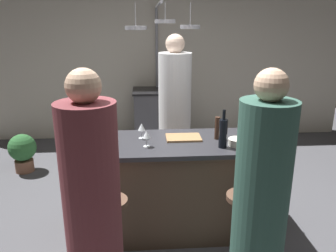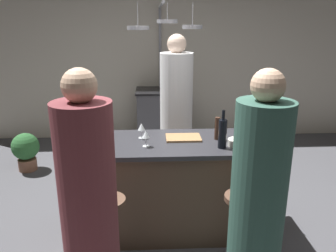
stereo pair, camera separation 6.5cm
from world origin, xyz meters
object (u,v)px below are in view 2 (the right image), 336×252
at_px(pepper_mill, 217,128).
at_px(mixing_bowl_ceramic, 237,143).
at_px(wine_glass_near_left_guest, 259,133).
at_px(mixing_bowl_steel, 91,135).
at_px(potted_plant, 26,149).
at_px(wine_glass_by_chef, 141,128).
at_px(chef, 176,118).
at_px(stove_range, 161,116).
at_px(wine_bottle_amber, 249,123).
at_px(bar_stool_left, 110,234).
at_px(wine_bottle_green, 91,138).
at_px(wine_glass_near_right_guest, 146,135).
at_px(bar_stool_right, 239,230).
at_px(guest_left, 89,212).
at_px(guest_right, 257,208).
at_px(cutting_board, 183,138).
at_px(wine_bottle_white, 79,136).
at_px(wine_bottle_dark, 223,133).

bearing_deg(pepper_mill, mixing_bowl_ceramic, -50.68).
distance_m(wine_glass_near_left_guest, mixing_bowl_steel, 1.51).
distance_m(potted_plant, wine_glass_by_chef, 2.21).
distance_m(chef, pepper_mill, 1.02).
bearing_deg(stove_range, wine_bottle_amber, -71.69).
distance_m(potted_plant, mixing_bowl_ceramic, 2.97).
bearing_deg(bar_stool_left, wine_bottle_green, 111.85).
bearing_deg(wine_glass_near_right_guest, bar_stool_right, -34.64).
bearing_deg(guest_left, wine_glass_near_right_guest, 67.71).
xyz_separation_m(mixing_bowl_ceramic, mixing_bowl_steel, (-1.30, 0.23, 0.01)).
bearing_deg(guest_right, cutting_board, 110.53).
bearing_deg(mixing_bowl_steel, wine_bottle_white, -101.55).
relative_size(chef, mixing_bowl_ceramic, 10.92).
bearing_deg(stove_range, bar_stool_right, -80.39).
height_order(chef, wine_bottle_dark, chef).
xyz_separation_m(bar_stool_left, cutting_board, (0.62, 0.69, 0.53)).
height_order(wine_bottle_white, wine_glass_by_chef, wine_bottle_white).
bearing_deg(stove_range, mixing_bowl_ceramic, -77.17).
bearing_deg(cutting_board, wine_glass_by_chef, 175.91).
bearing_deg(guest_right, wine_bottle_amber, 77.45).
bearing_deg(potted_plant, wine_glass_near_left_guest, -30.37).
height_order(chef, wine_bottle_amber, chef).
bearing_deg(bar_stool_right, cutting_board, 118.91).
distance_m(potted_plant, wine_glass_near_left_guest, 3.13).
distance_m(bar_stool_left, wine_glass_by_chef, 0.98).
height_order(potted_plant, wine_bottle_amber, wine_bottle_amber).
bearing_deg(stove_range, mixing_bowl_steel, -106.73).
bearing_deg(guest_left, wine_bottle_white, 104.28).
bearing_deg(wine_bottle_green, mixing_bowl_ceramic, 2.44).
relative_size(bar_stool_right, cutting_board, 2.12).
bearing_deg(wine_bottle_amber, pepper_mill, -163.79).
xyz_separation_m(wine_bottle_white, wine_glass_near_right_guest, (0.56, 0.04, -0.02)).
xyz_separation_m(pepper_mill, wine_bottle_white, (-1.20, -0.19, 0.02)).
xyz_separation_m(wine_bottle_dark, wine_bottle_amber, (0.32, 0.31, -0.01)).
relative_size(stove_range, guest_right, 0.53).
distance_m(stove_range, pepper_mill, 2.52).
bearing_deg(pepper_mill, chef, 107.63).
xyz_separation_m(chef, pepper_mill, (0.30, -0.96, 0.17)).
xyz_separation_m(guest_left, mixing_bowl_ceramic, (1.14, 0.83, 0.14)).
bearing_deg(mixing_bowl_steel, wine_glass_near_left_guest, -7.27).
height_order(guest_left, pepper_mill, guest_left).
height_order(wine_bottle_dark, wine_glass_near_right_guest, wine_bottle_dark).
height_order(guest_left, potted_plant, guest_left).
distance_m(wine_bottle_dark, wine_glass_near_right_guest, 0.65).
relative_size(chef, wine_glass_near_left_guest, 12.38).
bearing_deg(pepper_mill, guest_right, -85.43).
distance_m(wine_bottle_green, wine_glass_by_chef, 0.50).
distance_m(bar_stool_right, mixing_bowl_steel, 1.53).
xyz_separation_m(chef, potted_plant, (-1.99, 0.45, -0.54)).
bearing_deg(pepper_mill, guest_left, -134.69).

